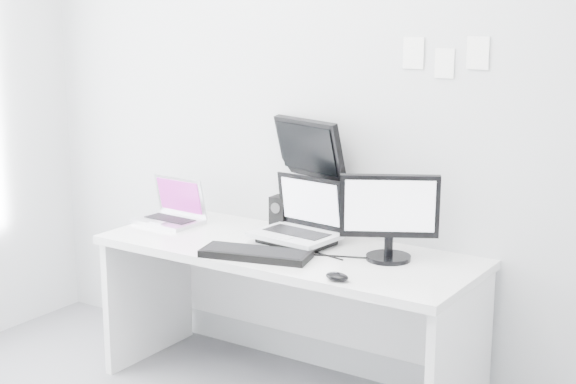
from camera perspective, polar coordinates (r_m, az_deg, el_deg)
name	(u,v)px	position (r m, az deg, el deg)	size (l,w,h in m)	color
back_wall	(327,107)	(4.14, 2.59, 5.71)	(3.60, 3.60, 0.00)	#B6B8BA
desk	(287,322)	(4.09, -0.08, -8.63)	(1.80, 0.70, 0.73)	silver
macbook	(167,200)	(4.41, -8.04, -0.55)	(0.33, 0.24, 0.24)	silver
speaker	(280,213)	(4.26, -0.51, -1.40)	(0.09, 0.09, 0.17)	black
dell_laptop	(295,211)	(3.99, 0.45, -1.29)	(0.38, 0.30, 0.32)	silver
rear_monitor	(312,174)	(4.18, 1.63, 1.21)	(0.43, 0.15, 0.58)	black
samsung_monitor	(389,216)	(3.76, 6.77, -1.61)	(0.43, 0.20, 0.40)	black
keyboard	(256,254)	(3.82, -2.17, -4.14)	(0.49, 0.17, 0.03)	black
mouse	(337,277)	(3.51, 3.29, -5.65)	(0.10, 0.07, 0.03)	black
wall_note_0	(413,53)	(3.90, 8.35, 9.15)	(0.10, 0.00, 0.14)	white
wall_note_1	(445,63)	(3.84, 10.38, 8.43)	(0.09, 0.00, 0.13)	white
wall_note_2	(478,53)	(3.78, 12.53, 9.03)	(0.10, 0.00, 0.14)	white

